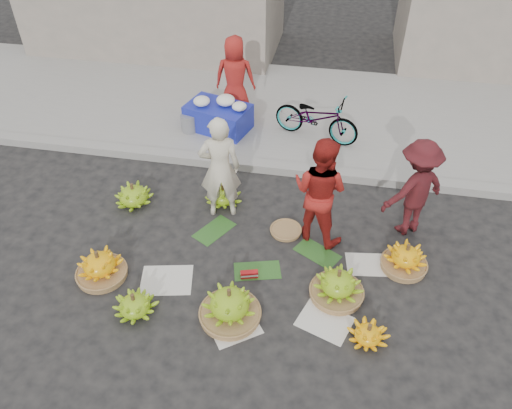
% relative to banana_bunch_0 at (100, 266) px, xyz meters
% --- Properties ---
extents(ground, '(80.00, 80.00, 0.00)m').
position_rel_banana_bunch_0_xyz_m(ground, '(2.20, 0.68, -0.20)').
color(ground, black).
rests_on(ground, ground).
extents(curb, '(40.00, 0.25, 0.15)m').
position_rel_banana_bunch_0_xyz_m(curb, '(2.20, 2.88, -0.13)').
color(curb, gray).
rests_on(curb, ground).
extents(sidewalk, '(40.00, 4.00, 0.12)m').
position_rel_banana_bunch_0_xyz_m(sidewalk, '(2.20, 4.98, -0.14)').
color(sidewalk, gray).
rests_on(sidewalk, ground).
extents(newspaper_scatter, '(3.20, 1.80, 0.00)m').
position_rel_banana_bunch_0_xyz_m(newspaper_scatter, '(2.20, -0.12, -0.20)').
color(newspaper_scatter, silver).
rests_on(newspaper_scatter, ground).
extents(banana_leaves, '(2.00, 1.00, 0.00)m').
position_rel_banana_bunch_0_xyz_m(banana_leaves, '(2.10, 0.88, -0.20)').
color(banana_leaves, '#22511B').
rests_on(banana_leaves, ground).
extents(banana_bunch_0, '(0.80, 0.80, 0.47)m').
position_rel_banana_bunch_0_xyz_m(banana_bunch_0, '(0.00, 0.00, 0.00)').
color(banana_bunch_0, olive).
rests_on(banana_bunch_0, ground).
extents(banana_bunch_1, '(0.72, 0.72, 0.35)m').
position_rel_banana_bunch_0_xyz_m(banana_bunch_1, '(0.69, -0.51, -0.05)').
color(banana_bunch_1, '#6BA317').
rests_on(banana_bunch_1, ground).
extents(banana_bunch_2, '(0.82, 0.82, 0.52)m').
position_rel_banana_bunch_0_xyz_m(banana_bunch_2, '(1.90, -0.35, 0.03)').
color(banana_bunch_2, olive).
rests_on(banana_bunch_2, ground).
extents(banana_bunch_3, '(0.49, 0.49, 0.30)m').
position_rel_banana_bunch_0_xyz_m(banana_bunch_3, '(3.63, -0.40, -0.08)').
color(banana_bunch_3, '#FFB60C').
rests_on(banana_bunch_3, ground).
extents(banana_bunch_4, '(0.83, 0.83, 0.48)m').
position_rel_banana_bunch_0_xyz_m(banana_bunch_4, '(3.22, 0.25, 0.01)').
color(banana_bunch_4, olive).
rests_on(banana_bunch_4, ground).
extents(banana_bunch_5, '(0.72, 0.72, 0.44)m').
position_rel_banana_bunch_0_xyz_m(banana_bunch_5, '(4.12, 0.93, -0.01)').
color(banana_bunch_5, olive).
rests_on(banana_bunch_5, ground).
extents(banana_bunch_6, '(0.83, 0.83, 0.40)m').
position_rel_banana_bunch_0_xyz_m(banana_bunch_6, '(-0.13, 1.58, -0.03)').
color(banana_bunch_6, '#6BA317').
rests_on(banana_bunch_6, ground).
extents(banana_bunch_7, '(0.59, 0.59, 0.35)m').
position_rel_banana_bunch_0_xyz_m(banana_bunch_7, '(1.29, 1.87, -0.05)').
color(banana_bunch_7, '#6BA317').
rests_on(banana_bunch_7, ground).
extents(basket_spare, '(0.59, 0.59, 0.05)m').
position_rel_banana_bunch_0_xyz_m(basket_spare, '(2.39, 1.35, -0.18)').
color(basket_spare, olive).
rests_on(basket_spare, ground).
extents(incense_stack, '(0.25, 0.14, 0.10)m').
position_rel_banana_bunch_0_xyz_m(incense_stack, '(2.01, 0.35, -0.15)').
color(incense_stack, '#B41316').
rests_on(incense_stack, ground).
extents(vendor_cream, '(0.71, 0.56, 1.72)m').
position_rel_banana_bunch_0_xyz_m(vendor_cream, '(1.32, 1.63, 0.66)').
color(vendor_cream, beige).
rests_on(vendor_cream, ground).
extents(vendor_red, '(1.01, 0.91, 1.70)m').
position_rel_banana_bunch_0_xyz_m(vendor_red, '(2.84, 1.38, 0.65)').
color(vendor_red, '#B2231B').
rests_on(vendor_red, ground).
extents(man_striped, '(1.17, 1.06, 1.57)m').
position_rel_banana_bunch_0_xyz_m(man_striped, '(4.18, 1.76, 0.58)').
color(man_striped, maroon).
rests_on(man_striped, ground).
extents(flower_table, '(1.33, 1.03, 0.68)m').
position_rel_banana_bunch_0_xyz_m(flower_table, '(0.72, 3.92, 0.20)').
color(flower_table, '#171E9A').
rests_on(flower_table, sidewalk).
extents(grey_bucket, '(0.30, 0.30, 0.34)m').
position_rel_banana_bunch_0_xyz_m(grey_bucket, '(0.18, 3.72, 0.09)').
color(grey_bucket, slate).
rests_on(grey_bucket, sidewalk).
extents(flower_vendor, '(0.83, 0.58, 1.60)m').
position_rel_banana_bunch_0_xyz_m(flower_vendor, '(0.92, 4.52, 0.72)').
color(flower_vendor, '#B2231B').
rests_on(flower_vendor, sidewalk).
extents(bicycle, '(1.02, 1.73, 0.86)m').
position_rel_banana_bunch_0_xyz_m(bicycle, '(2.58, 3.93, 0.35)').
color(bicycle, gray).
rests_on(bicycle, sidewalk).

